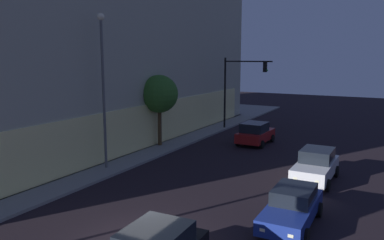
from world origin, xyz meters
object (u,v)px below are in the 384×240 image
Objects in this scene: car_white at (316,165)px; car_red at (255,133)px; traffic_light_far_corner at (239,81)px; street_lamp_sidewalk at (103,74)px; car_blue at (292,206)px; modern_building at (34,38)px; sidewalk_tree at (159,94)px.

car_white reaches higher than car_red.
traffic_light_far_corner is 0.72× the size of street_lamp_sidewalk.
car_blue is 1.15× the size of car_red.
modern_building is at bearing 105.61° from car_red.
modern_building is 27.29m from car_blue.
modern_building is at bearing 65.41° from street_lamp_sidewalk.
street_lamp_sidewalk is 13.30m from car_white.
car_blue is at bearing -108.35° from modern_building.
modern_building is at bearing 93.23° from sidewalk_tree.
sidewalk_tree is 1.32× the size of car_red.
car_blue is (-8.25, -24.87, -7.63)m from modern_building.
traffic_light_far_corner reaches higher than car_red.
street_lamp_sidewalk is 13.22m from car_blue.
car_white is (-1.92, -24.57, -7.53)m from modern_building.
car_blue is (-18.33, -9.76, -3.82)m from traffic_light_far_corner.
street_lamp_sidewalk reaches higher than sidewalk_tree.
car_white is (-12.01, -9.46, -3.72)m from traffic_light_far_corner.
car_red is at bearing -145.18° from traffic_light_far_corner.
modern_building reaches higher than traffic_light_far_corner.
traffic_light_far_corner is 7.04m from car_red.
traffic_light_far_corner is at bearing 34.82° from car_red.
sidewalk_tree reaches higher than car_white.
street_lamp_sidewalk reaches higher than traffic_light_far_corner.
car_red is (-4.91, -3.41, -3.72)m from traffic_light_far_corner.
sidewalk_tree is at bearing 164.29° from traffic_light_far_corner.
street_lamp_sidewalk is 2.27× the size of car_red.
traffic_light_far_corner is 1.42× the size of car_blue.
car_blue is at bearing -125.82° from sidewalk_tree.
car_red is (7.10, 6.05, 0.00)m from car_white.
sidewalk_tree is (0.70, -12.47, -4.34)m from modern_building.
street_lamp_sidewalk is (-15.98, 2.23, 1.22)m from traffic_light_far_corner.
sidewalk_tree is at bearing 77.74° from car_white.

